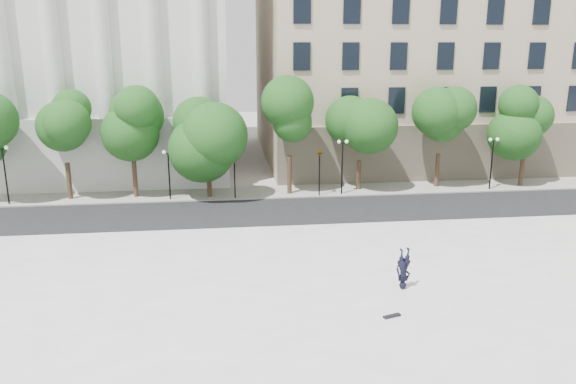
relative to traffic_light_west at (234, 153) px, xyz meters
name	(u,v)px	position (x,y,z in m)	size (l,w,h in m)	color
ground	(293,347)	(1.68, -22.30, -3.69)	(160.00, 160.00, 0.00)	#B0AEA6
plaza	(285,308)	(1.68, -19.30, -3.46)	(44.00, 22.00, 0.45)	white
street	(261,215)	(1.68, -4.30, -3.68)	(60.00, 8.00, 0.02)	black
far_sidewalk	(255,192)	(1.68, 1.70, -3.63)	(60.00, 4.00, 0.12)	#A19D94
building_west	(68,31)	(-15.32, 16.27, 9.20)	(31.50, 27.65, 25.60)	silver
building_east	(434,49)	(21.68, 16.61, 7.45)	(36.00, 26.15, 23.00)	tan
traffic_light_west	(234,153)	(0.00, 0.00, 0.00)	(0.98, 1.73, 4.19)	black
traffic_light_east	(320,150)	(6.60, 0.00, 0.06)	(1.01, 1.88, 4.25)	black
person_lying	(403,283)	(7.42, -18.36, -2.97)	(0.73, 0.48, 2.00)	black
skateboard	(392,316)	(6.06, -21.10, -3.20)	(0.80, 0.20, 0.08)	black
street_trees	(274,130)	(3.20, 1.23, 1.48)	(45.88, 5.39, 7.69)	#382619
lamp_posts	(259,160)	(1.92, 0.30, -0.71)	(38.55, 0.28, 4.52)	black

